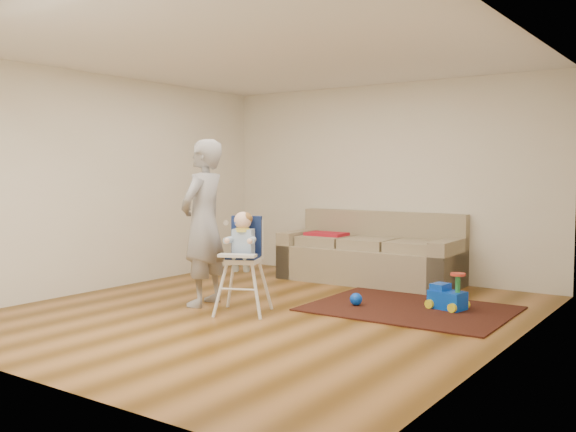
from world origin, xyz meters
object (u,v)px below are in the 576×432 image
Objects in this scene: sofa at (370,247)px; ride_on_toy at (448,290)px; toy_ball at (356,299)px; high_chair at (243,264)px; adult at (203,223)px; side_table at (317,256)px.

ride_on_toy is at bearing -37.55° from sofa.
ride_on_toy reaches higher than toy_ball.
sofa is 2.49m from high_chair.
ride_on_toy is 0.38× the size of high_chair.
sofa is at bearing 155.10° from ride_on_toy.
adult is at bearing -148.67° from toy_ball.
adult is (-0.62, 0.07, 0.40)m from high_chair.
toy_ball is 1.89m from adult.
adult reaches higher than side_table.
adult is at bearing -87.67° from side_table.
adult reaches higher than toy_ball.
toy_ball is 1.33m from high_chair.
side_table is at bearing 172.04° from sofa.
sofa reaches higher than toy_ball.
toy_ball is at bearing -68.86° from sofa.
sofa is at bearing 112.29° from toy_ball.
side_table is 3.92× the size of toy_ball.
side_table reaches higher than ride_on_toy.
high_chair reaches higher than side_table.
side_table is 2.73m from ride_on_toy.
high_chair reaches higher than ride_on_toy.
side_table is 0.50× the size of high_chair.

